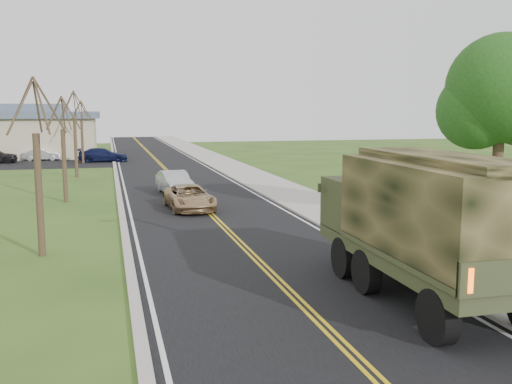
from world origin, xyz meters
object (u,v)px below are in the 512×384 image
object	(u,v)px
military_truck	(425,217)
pickup_navy	(431,200)
sedan_silver	(175,183)
suv_champagne	(189,197)

from	to	relation	value
military_truck	pickup_navy	distance (m)	13.63
military_truck	sedan_silver	size ratio (longest dim) A/B	1.87
military_truck	pickup_navy	xyz separation A→B (m)	(7.26, 11.42, -1.57)
military_truck	sedan_silver	world-z (taller)	military_truck
military_truck	sedan_silver	bearing A→B (deg)	101.65
suv_champagne	pickup_navy	distance (m)	11.90
suv_champagne	pickup_navy	world-z (taller)	pickup_navy
suv_champagne	sedan_silver	size ratio (longest dim) A/B	1.07
military_truck	pickup_navy	world-z (taller)	military_truck
pickup_navy	sedan_silver	bearing A→B (deg)	88.77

